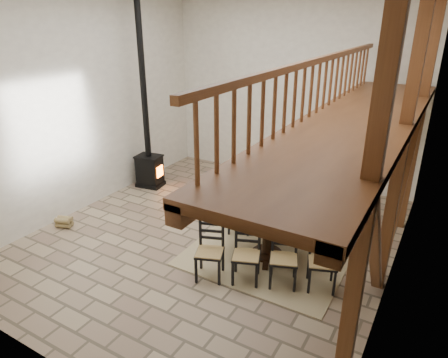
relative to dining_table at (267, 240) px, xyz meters
The scene contains 7 objects.
ground 1.41m from the dining_table, behind, with size 8.00×8.00×0.00m, color gray.
room_shell 2.62m from the dining_table, 123.62° to the left, with size 7.02×8.02×5.01m.
rug 0.41m from the dining_table, 111.10° to the left, with size 3.00×2.50×0.02m, color tan.
dining_table is the anchor object (origin of this frame).
wood_stove 4.66m from the dining_table, 158.86° to the left, with size 0.75×0.61×5.00m.
log_basket 4.95m from the dining_table, 155.27° to the left, with size 0.47×0.47×0.39m.
log_stack 4.59m from the dining_table, 165.62° to the right, with size 0.40×0.33×0.23m.
Camera 1 is at (3.96, -6.36, 4.38)m, focal length 32.00 mm.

